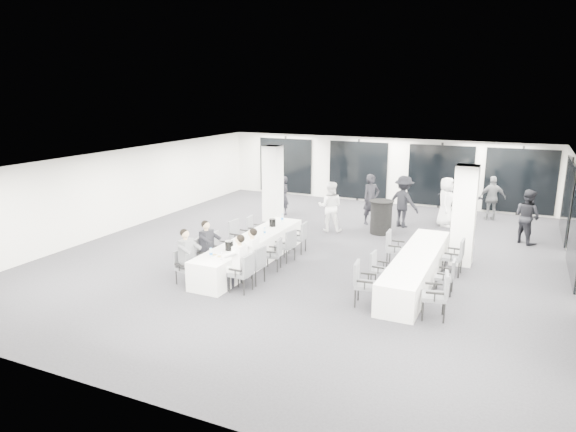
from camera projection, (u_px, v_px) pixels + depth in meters
name	position (u px, v px, depth m)	size (l,w,h in m)	color
room	(351.00, 204.00, 15.61)	(14.04, 16.04, 2.84)	#26252A
column_left	(273.00, 184.00, 18.94)	(0.60, 0.60, 2.80)	white
column_right	(464.00, 215.00, 14.16)	(0.60, 0.60, 2.80)	white
banquet_table_main	(252.00, 251.00, 14.40)	(0.90, 5.00, 0.75)	white
banquet_table_side	(416.00, 268.00, 12.99)	(0.90, 5.00, 0.75)	white
cocktail_table	(381.00, 217.00, 17.40)	(0.82, 0.82, 1.14)	black
chair_main_left_near	(184.00, 265.00, 12.91)	(0.51, 0.54, 0.86)	#595B61
chair_main_left_second	(204.00, 253.00, 13.69)	(0.58, 0.61, 0.96)	#595B61
chair_main_left_mid	(219.00, 246.00, 14.35)	(0.48, 0.53, 0.91)	#595B61
chair_main_left_fourth	(238.00, 235.00, 15.29)	(0.56, 0.60, 1.00)	#595B61
chair_main_left_far	(254.00, 229.00, 16.16)	(0.51, 0.56, 0.91)	#595B61
chair_main_right_near	(244.00, 271.00, 12.33)	(0.50, 0.56, 0.96)	#595B61
chair_main_right_second	(256.00, 263.00, 12.89)	(0.53, 0.58, 0.96)	#595B61
chair_main_right_mid	(275.00, 252.00, 13.88)	(0.52, 0.55, 0.88)	#595B61
chair_main_right_fourth	(287.00, 244.00, 14.57)	(0.56, 0.58, 0.92)	#595B61
chair_main_right_far	(300.00, 236.00, 15.34)	(0.50, 0.55, 0.94)	#595B61
chair_side_left_near	(363.00, 281.00, 11.60)	(0.57, 0.62, 1.01)	#595B61
chair_side_left_mid	(378.00, 267.00, 12.73)	(0.46, 0.51, 0.87)	#595B61
chair_side_left_far	(393.00, 246.00, 14.19)	(0.52, 0.58, 0.99)	#595B61
chair_side_right_near	(439.00, 292.00, 10.89)	(0.61, 0.65, 1.04)	#595B61
chair_side_right_mid	(448.00, 274.00, 12.23)	(0.45, 0.50, 0.87)	#595B61
chair_side_right_far	(456.00, 255.00, 13.48)	(0.51, 0.57, 0.98)	#595B61
seated_guest_a	(188.00, 254.00, 12.76)	(0.50, 0.38, 1.44)	#575A5F
seated_guest_b	(209.00, 244.00, 13.58)	(0.50, 0.38, 1.44)	black
seated_guest_c	(238.00, 259.00, 12.34)	(0.50, 0.38, 1.44)	white
seated_guest_d	(250.00, 252.00, 12.90)	(0.50, 0.38, 1.44)	white
standing_guest_a	(371.00, 196.00, 18.55)	(0.76, 0.61, 2.07)	black
standing_guest_b	(330.00, 203.00, 17.60)	(0.95, 0.58, 1.97)	white
standing_guest_c	(404.00, 198.00, 18.15)	(1.35, 0.69, 2.09)	black
standing_guest_d	(492.00, 195.00, 19.14)	(1.11, 0.62, 1.89)	#575A5F
standing_guest_e	(446.00, 199.00, 18.27)	(0.96, 0.59, 2.00)	white
standing_guest_f	(459.00, 196.00, 18.67)	(1.85, 0.71, 2.01)	black
standing_guest_g	(284.00, 193.00, 19.99)	(0.63, 0.50, 1.72)	black
standing_guest_h	(528.00, 213.00, 16.22)	(0.95, 0.58, 1.98)	black
ice_bucket_near	(229.00, 246.00, 13.22)	(0.21, 0.21, 0.24)	black
ice_bucket_far	(272.00, 223.00, 15.52)	(0.20, 0.20, 0.23)	black
water_bottle_a	(211.00, 253.00, 12.66)	(0.07, 0.07, 0.23)	silver
water_bottle_b	(265.00, 231.00, 14.61)	(0.07, 0.07, 0.21)	silver
water_bottle_c	(282.00, 218.00, 16.07)	(0.08, 0.08, 0.24)	silver
plate_a	(214.00, 255.00, 12.82)	(0.20, 0.20, 0.03)	white
plate_b	(219.00, 257.00, 12.69)	(0.19, 0.19, 0.03)	white
plate_c	(245.00, 244.00, 13.72)	(0.21, 0.21, 0.03)	white
wine_glass	(221.00, 253.00, 12.45)	(0.08, 0.08, 0.21)	silver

